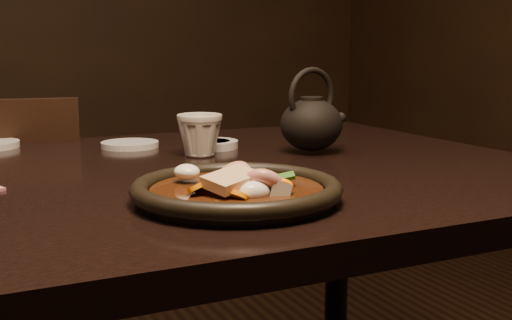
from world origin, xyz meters
name	(u,v)px	position (x,y,z in m)	size (l,w,h in m)	color
table	(76,227)	(0.00, 0.00, 0.67)	(1.60, 0.90, 0.75)	black
plate	(237,191)	(0.17, -0.24, 0.76)	(0.28, 0.28, 0.03)	black
stirfry	(238,187)	(0.17, -0.24, 0.77)	(0.16, 0.16, 0.06)	#331709
soy_dish	(211,144)	(0.30, 0.19, 0.76)	(0.11, 0.11, 0.01)	silver
saucer_right	(130,144)	(0.16, 0.27, 0.76)	(0.11, 0.11, 0.01)	silver
tea_cup	(200,134)	(0.25, 0.11, 0.79)	(0.08, 0.08, 0.08)	beige
teapot	(312,122)	(0.45, 0.06, 0.81)	(0.14, 0.12, 0.16)	black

